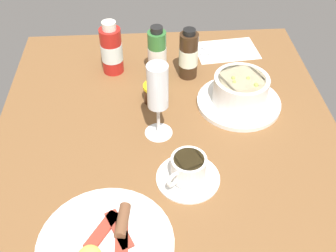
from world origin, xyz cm
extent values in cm
cube|color=brown|center=(0.00, 0.00, -1.50)|extent=(110.00, 84.00, 3.00)
cylinder|color=white|center=(17.22, -19.13, 0.60)|extent=(21.68, 21.68, 1.20)
cylinder|color=white|center=(17.22, -19.13, 4.78)|extent=(13.90, 13.90, 7.17)
cylinder|color=beige|center=(17.22, -19.13, 7.57)|extent=(11.96, 11.96, 1.60)
sphere|color=#94A149|center=(15.72, -16.84, 8.47)|extent=(0.87, 0.87, 0.87)
sphere|color=#94A149|center=(14.05, -21.85, 8.47)|extent=(1.19, 1.19, 1.19)
sphere|color=#94A149|center=(16.94, -20.55, 8.47)|extent=(0.93, 0.93, 0.93)
sphere|color=#94A149|center=(17.28, -16.86, 8.47)|extent=(1.01, 1.01, 1.01)
cube|color=white|center=(42.85, -20.37, 0.15)|extent=(14.30, 19.77, 0.30)
cube|color=silver|center=(41.65, -21.37, 0.55)|extent=(2.67, 14.05, 0.50)
cube|color=silver|center=(41.65, -13.57, 0.55)|extent=(2.57, 3.81, 0.40)
cube|color=silver|center=(44.45, -21.37, 0.55)|extent=(2.36, 13.03, 0.50)
ellipsoid|color=silver|center=(44.45, -14.37, 0.60)|extent=(2.40, 4.00, 0.60)
cylinder|color=white|center=(-7.00, -3.44, 0.45)|extent=(13.83, 13.83, 0.90)
cylinder|color=white|center=(-7.00, -3.44, 3.62)|extent=(7.59, 7.59, 5.44)
cylinder|color=#2F2513|center=(-7.00, -3.44, 5.84)|extent=(6.45, 6.45, 1.00)
torus|color=white|center=(-10.29, 0.05, 3.89)|extent=(3.05, 3.17, 3.60)
cylinder|color=white|center=(7.69, 2.21, 0.20)|extent=(6.67, 6.67, 0.40)
cylinder|color=white|center=(7.69, 2.21, 4.55)|extent=(0.80, 0.80, 8.29)
cylinder|color=white|center=(7.69, 2.21, 14.10)|extent=(4.82, 4.82, 10.82)
cylinder|color=#F5E4C0|center=(7.69, 2.21, 12.48)|extent=(3.95, 3.95, 6.49)
cylinder|color=#3F2011|center=(19.96, 2.72, 2.18)|extent=(5.44, 5.44, 4.36)
cylinder|color=yellow|center=(19.96, 2.72, 4.76)|extent=(5.72, 5.72, 0.80)
cylinder|color=#B21E19|center=(34.51, 13.92, 6.66)|extent=(5.93, 5.93, 13.32)
cylinder|color=silver|center=(34.51, 13.92, 6.39)|extent=(6.05, 6.05, 5.06)
cylinder|color=silver|center=(34.51, 13.92, 14.39)|extent=(3.85, 3.85, 2.15)
cylinder|color=#382314|center=(30.83, -7.16, 6.59)|extent=(5.15, 5.15, 13.18)
cylinder|color=white|center=(30.83, -7.16, 6.32)|extent=(5.25, 5.25, 5.01)
cylinder|color=black|center=(30.83, -7.16, 13.89)|extent=(3.34, 3.34, 1.42)
cylinder|color=#337233|center=(31.46, 1.39, 6.85)|extent=(5.04, 5.04, 13.70)
cylinder|color=silver|center=(31.46, 1.39, 6.58)|extent=(5.14, 5.14, 5.21)
cylinder|color=black|center=(31.46, 1.39, 14.50)|extent=(3.28, 3.28, 1.60)
cylinder|color=white|center=(-22.40, 13.47, 0.70)|extent=(25.63, 25.63, 1.40)
cube|color=#A93828|center=(-19.90, 14.12, 1.70)|extent=(8.89, 6.84, 0.60)
cube|color=brown|center=(-19.88, 11.00, 1.70)|extent=(9.19, 5.90, 0.60)
cube|color=#933828|center=(-20.73, 10.45, 1.70)|extent=(9.00, 2.41, 0.60)
cylinder|color=brown|center=(-18.56, 10.27, 2.60)|extent=(7.24, 3.19, 2.20)
camera|label=1|loc=(-63.29, 4.50, 68.36)|focal=43.54mm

